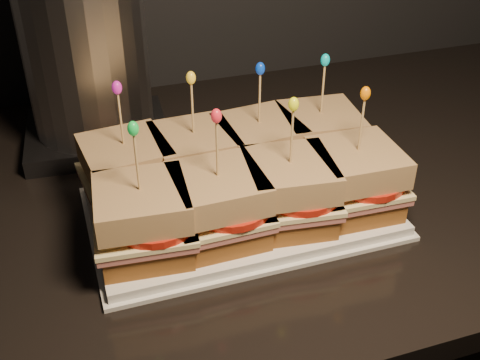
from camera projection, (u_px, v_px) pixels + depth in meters
name	position (u px, v px, depth m)	size (l,w,h in m)	color
granite_slab	(327.00, 171.00, 0.91)	(2.57, 0.72, 0.03)	black
platter	(240.00, 209.00, 0.79)	(0.38, 0.23, 0.02)	white
platter_rim	(240.00, 213.00, 0.79)	(0.39, 0.24, 0.01)	white
sandwich_0_bread_bot	(130.00, 192.00, 0.78)	(0.10, 0.10, 0.03)	brown
sandwich_0_ham	(128.00, 180.00, 0.77)	(0.11, 0.11, 0.01)	#B05B55
sandwich_0_cheese	(128.00, 175.00, 0.77)	(0.11, 0.11, 0.01)	#FFECA3
sandwich_0_tomato	(137.00, 171.00, 0.76)	(0.10, 0.10, 0.01)	red
sandwich_0_bread_top	(125.00, 156.00, 0.75)	(0.10, 0.10, 0.03)	brown
sandwich_0_pick	(121.00, 122.00, 0.72)	(0.00, 0.00, 0.09)	tan
sandwich_0_frill	(117.00, 88.00, 0.70)	(0.01, 0.01, 0.02)	#D21EAF
sandwich_1_bread_bot	(196.00, 180.00, 0.80)	(0.10, 0.10, 0.03)	brown
sandwich_1_ham	(195.00, 168.00, 0.79)	(0.11, 0.11, 0.01)	#B05B55
sandwich_1_cheese	(195.00, 164.00, 0.79)	(0.11, 0.11, 0.01)	#FFECA3
sandwich_1_tomato	(205.00, 160.00, 0.78)	(0.10, 0.10, 0.01)	red
sandwich_1_bread_top	(194.00, 144.00, 0.77)	(0.10, 0.10, 0.03)	brown
sandwich_1_pick	(193.00, 111.00, 0.75)	(0.00, 0.00, 0.09)	tan
sandwich_1_frill	(191.00, 78.00, 0.72)	(0.01, 0.01, 0.02)	yellow
sandwich_2_bread_bot	(258.00, 168.00, 0.83)	(0.10, 0.10, 0.03)	brown
sandwich_2_ham	(259.00, 157.00, 0.82)	(0.11, 0.11, 0.01)	#B05B55
sandwich_2_cheese	(259.00, 153.00, 0.81)	(0.11, 0.11, 0.01)	#FFECA3
sandwich_2_tomato	(269.00, 149.00, 0.81)	(0.10, 0.10, 0.01)	red
sandwich_2_bread_top	(259.00, 134.00, 0.80)	(0.10, 0.10, 0.03)	brown
sandwich_2_pick	(260.00, 101.00, 0.77)	(0.00, 0.00, 0.09)	tan
sandwich_2_frill	(260.00, 69.00, 0.75)	(0.01, 0.01, 0.02)	#0839D0
sandwich_3_bread_bot	(317.00, 158.00, 0.85)	(0.10, 0.10, 0.03)	brown
sandwich_3_ham	(318.00, 147.00, 0.84)	(0.11, 0.11, 0.01)	#B05B55
sandwich_3_cheese	(319.00, 143.00, 0.84)	(0.11, 0.11, 0.01)	#FFECA3
sandwich_3_tomato	(329.00, 138.00, 0.83)	(0.10, 0.10, 0.01)	red
sandwich_3_bread_top	(320.00, 124.00, 0.82)	(0.10, 0.10, 0.03)	brown
sandwich_3_pick	(323.00, 92.00, 0.80)	(0.00, 0.00, 0.09)	tan
sandwich_3_frill	(325.00, 60.00, 0.77)	(0.01, 0.01, 0.02)	#05B2BB
sandwich_4_bread_bot	(145.00, 241.00, 0.70)	(0.10, 0.10, 0.03)	brown
sandwich_4_ham	(144.00, 228.00, 0.69)	(0.11, 0.11, 0.01)	#B05B55
sandwich_4_cheese	(143.00, 223.00, 0.68)	(0.11, 0.11, 0.01)	#FFECA3
sandwich_4_tomato	(154.00, 219.00, 0.68)	(0.10, 0.10, 0.01)	red
sandwich_4_bread_top	(141.00, 202.00, 0.67)	(0.10, 0.10, 0.03)	brown
sandwich_4_pick	(137.00, 166.00, 0.64)	(0.00, 0.00, 0.09)	tan
sandwich_4_frill	(133.00, 129.00, 0.62)	(0.01, 0.01, 0.02)	green
sandwich_5_bread_bot	(219.00, 226.00, 0.72)	(0.10, 0.10, 0.03)	brown
sandwich_5_ham	(219.00, 214.00, 0.71)	(0.11, 0.11, 0.01)	#B05B55
sandwich_5_cheese	(219.00, 209.00, 0.71)	(0.11, 0.11, 0.01)	#FFECA3
sandwich_5_tomato	(230.00, 204.00, 0.70)	(0.10, 0.10, 0.01)	red
sandwich_5_bread_top	(218.00, 188.00, 0.69)	(0.10, 0.10, 0.03)	brown
sandwich_5_pick	(217.00, 152.00, 0.66)	(0.00, 0.00, 0.09)	tan
sandwich_5_frill	(216.00, 116.00, 0.64)	(0.01, 0.01, 0.02)	red
sandwich_6_bread_bot	(288.00, 212.00, 0.74)	(0.10, 0.10, 0.03)	brown
sandwich_6_ham	(288.00, 200.00, 0.73)	(0.11, 0.11, 0.01)	#B05B55
sandwich_6_cheese	(289.00, 195.00, 0.73)	(0.11, 0.11, 0.01)	#FFECA3
sandwich_6_tomato	(300.00, 191.00, 0.72)	(0.10, 0.10, 0.01)	red
sandwich_6_bread_top	(290.00, 175.00, 0.71)	(0.10, 0.10, 0.03)	brown
sandwich_6_pick	(292.00, 140.00, 0.69)	(0.00, 0.00, 0.09)	tan
sandwich_6_frill	(294.00, 104.00, 0.66)	(0.01, 0.01, 0.02)	#E5EE12
sandwich_7_bread_bot	(352.00, 199.00, 0.77)	(0.10, 0.10, 0.03)	brown
sandwich_7_ham	(354.00, 187.00, 0.76)	(0.11, 0.11, 0.01)	#B05B55
sandwich_7_cheese	(354.00, 182.00, 0.75)	(0.11, 0.11, 0.01)	#FFECA3
sandwich_7_tomato	(366.00, 178.00, 0.75)	(0.10, 0.10, 0.01)	red
sandwich_7_bread_top	(357.00, 162.00, 0.74)	(0.10, 0.10, 0.03)	brown
sandwich_7_pick	(361.00, 128.00, 0.71)	(0.00, 0.00, 0.09)	tan
sandwich_7_frill	(365.00, 93.00, 0.69)	(0.01, 0.01, 0.02)	orange
appliance_base	(98.00, 134.00, 0.95)	(0.22, 0.18, 0.03)	#262628
appliance_body	(86.00, 56.00, 0.88)	(0.18, 0.18, 0.23)	silver
appliance	(87.00, 58.00, 0.88)	(0.22, 0.18, 0.28)	silver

